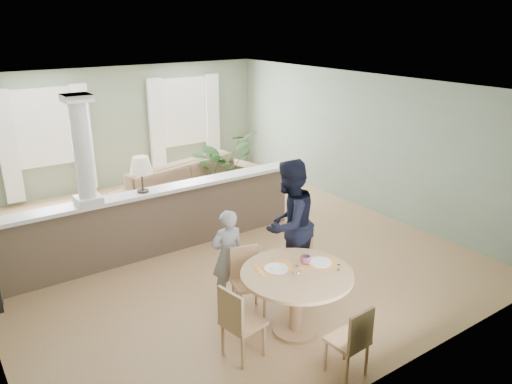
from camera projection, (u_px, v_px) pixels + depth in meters
ground at (210, 244)px, 8.59m from camera, size 8.00×8.00×0.00m
room_shell at (187, 135)px, 8.46m from camera, size 7.02×8.02×2.71m
pony_wall at (149, 215)px, 7.98m from camera, size 5.32×0.38×2.70m
sofa at (198, 189)px, 9.88m from camera, size 3.49×1.99×0.96m
houseplant at (222, 167)px, 10.41m from camera, size 1.60×1.47×1.50m
dining_table at (297, 285)px, 6.01m from camera, size 1.35×1.35×0.92m
chair_far_boy at (247, 277)px, 6.51m from camera, size 0.49×0.49×0.88m
chair_far_man at (298, 255)px, 7.06m from camera, size 0.59×0.59×0.92m
chair_near at (352, 339)px, 5.29m from camera, size 0.40×0.40×0.85m
chair_side at (238, 320)px, 5.55m from camera, size 0.47×0.47×0.91m
child_person at (228, 256)px, 6.73m from camera, size 0.51×0.37×1.31m
man_person at (289, 224)px, 7.01m from camera, size 1.09×0.95×1.88m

